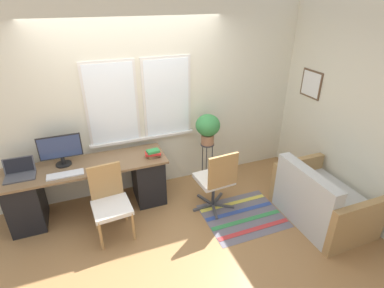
{
  "coord_description": "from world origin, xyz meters",
  "views": [
    {
      "loc": [
        -0.69,
        -3.35,
        2.76
      ],
      "look_at": [
        0.65,
        0.15,
        0.86
      ],
      "focal_mm": 28.0,
      "sensor_mm": 36.0,
      "label": 1
    }
  ],
  "objects_px": {
    "office_chair_swivel": "(216,179)",
    "couch_loveseat": "(320,202)",
    "book_stack": "(153,153)",
    "laptop": "(20,173)",
    "desk_chair_wooden": "(110,201)",
    "keyboard": "(65,175)",
    "monitor": "(61,150)",
    "plant_stand": "(207,151)",
    "mouse": "(89,170)",
    "potted_plant": "(208,127)"
  },
  "relations": [
    {
      "from": "office_chair_swivel",
      "to": "couch_loveseat",
      "type": "relative_size",
      "value": 0.79
    },
    {
      "from": "desk_chair_wooden",
      "to": "mouse",
      "type": "bearing_deg",
      "value": 112.89
    },
    {
      "from": "laptop",
      "to": "book_stack",
      "type": "bearing_deg",
      "value": -3.71
    },
    {
      "from": "monitor",
      "to": "book_stack",
      "type": "xyz_separation_m",
      "value": [
        1.15,
        -0.22,
        -0.17
      ]
    },
    {
      "from": "keyboard",
      "to": "office_chair_swivel",
      "type": "relative_size",
      "value": 0.46
    },
    {
      "from": "laptop",
      "to": "mouse",
      "type": "height_order",
      "value": "laptop"
    },
    {
      "from": "monitor",
      "to": "couch_loveseat",
      "type": "distance_m",
      "value": 3.46
    },
    {
      "from": "office_chair_swivel",
      "to": "plant_stand",
      "type": "bearing_deg",
      "value": -106.28
    },
    {
      "from": "keyboard",
      "to": "mouse",
      "type": "xyz_separation_m",
      "value": [
        0.29,
        -0.01,
        0.01
      ]
    },
    {
      "from": "mouse",
      "to": "plant_stand",
      "type": "relative_size",
      "value": 0.09
    },
    {
      "from": "keyboard",
      "to": "book_stack",
      "type": "height_order",
      "value": "book_stack"
    },
    {
      "from": "laptop",
      "to": "couch_loveseat",
      "type": "relative_size",
      "value": 0.29
    },
    {
      "from": "book_stack",
      "to": "plant_stand",
      "type": "relative_size",
      "value": 0.32
    },
    {
      "from": "office_chair_swivel",
      "to": "mouse",
      "type": "bearing_deg",
      "value": -18.83
    },
    {
      "from": "desk_chair_wooden",
      "to": "plant_stand",
      "type": "xyz_separation_m",
      "value": [
        1.55,
        0.56,
        0.12
      ]
    },
    {
      "from": "mouse",
      "to": "plant_stand",
      "type": "height_order",
      "value": "mouse"
    },
    {
      "from": "monitor",
      "to": "book_stack",
      "type": "bearing_deg",
      "value": -10.91
    },
    {
      "from": "laptop",
      "to": "plant_stand",
      "type": "bearing_deg",
      "value": 0.8
    },
    {
      "from": "monitor",
      "to": "couch_loveseat",
      "type": "bearing_deg",
      "value": -24.44
    },
    {
      "from": "desk_chair_wooden",
      "to": "couch_loveseat",
      "type": "height_order",
      "value": "desk_chair_wooden"
    },
    {
      "from": "monitor",
      "to": "mouse",
      "type": "distance_m",
      "value": 0.47
    },
    {
      "from": "plant_stand",
      "to": "potted_plant",
      "type": "height_order",
      "value": "potted_plant"
    },
    {
      "from": "laptop",
      "to": "office_chair_swivel",
      "type": "distance_m",
      "value": 2.48
    },
    {
      "from": "couch_loveseat",
      "to": "plant_stand",
      "type": "bearing_deg",
      "value": 38.75
    },
    {
      "from": "laptop",
      "to": "keyboard",
      "type": "bearing_deg",
      "value": -18.2
    },
    {
      "from": "couch_loveseat",
      "to": "desk_chair_wooden",
      "type": "bearing_deg",
      "value": 73.7
    },
    {
      "from": "laptop",
      "to": "office_chair_swivel",
      "type": "xyz_separation_m",
      "value": [
        2.39,
        -0.6,
        -0.28
      ]
    },
    {
      "from": "mouse",
      "to": "potted_plant",
      "type": "height_order",
      "value": "potted_plant"
    },
    {
      "from": "book_stack",
      "to": "laptop",
      "type": "bearing_deg",
      "value": 176.29
    },
    {
      "from": "desk_chair_wooden",
      "to": "monitor",
      "type": "bearing_deg",
      "value": 122.42
    },
    {
      "from": "plant_stand",
      "to": "couch_loveseat",
      "type": "bearing_deg",
      "value": -51.25
    },
    {
      "from": "keyboard",
      "to": "couch_loveseat",
      "type": "distance_m",
      "value": 3.3
    },
    {
      "from": "couch_loveseat",
      "to": "mouse",
      "type": "bearing_deg",
      "value": 68.34
    },
    {
      "from": "keyboard",
      "to": "couch_loveseat",
      "type": "relative_size",
      "value": 0.37
    },
    {
      "from": "laptop",
      "to": "monitor",
      "type": "xyz_separation_m",
      "value": [
        0.5,
        0.12,
        0.17
      ]
    },
    {
      "from": "keyboard",
      "to": "couch_loveseat",
      "type": "xyz_separation_m",
      "value": [
        3.07,
        -1.12,
        -0.46
      ]
    },
    {
      "from": "plant_stand",
      "to": "book_stack",
      "type": "bearing_deg",
      "value": -170.78
    },
    {
      "from": "book_stack",
      "to": "potted_plant",
      "type": "relative_size",
      "value": 0.49
    },
    {
      "from": "book_stack",
      "to": "desk_chair_wooden",
      "type": "relative_size",
      "value": 0.25
    },
    {
      "from": "laptop",
      "to": "keyboard",
      "type": "xyz_separation_m",
      "value": [
        0.52,
        -0.17,
        -0.04
      ]
    },
    {
      "from": "keyboard",
      "to": "potted_plant",
      "type": "bearing_deg",
      "value": 5.82
    },
    {
      "from": "monitor",
      "to": "office_chair_swivel",
      "type": "distance_m",
      "value": 2.07
    },
    {
      "from": "laptop",
      "to": "desk_chair_wooden",
      "type": "xyz_separation_m",
      "value": [
        0.98,
        -0.53,
        -0.31
      ]
    },
    {
      "from": "book_stack",
      "to": "couch_loveseat",
      "type": "distance_m",
      "value": 2.33
    },
    {
      "from": "desk_chair_wooden",
      "to": "potted_plant",
      "type": "distance_m",
      "value": 1.73
    },
    {
      "from": "mouse",
      "to": "monitor",
      "type": "bearing_deg",
      "value": 135.54
    },
    {
      "from": "laptop",
      "to": "potted_plant",
      "type": "xyz_separation_m",
      "value": [
        2.53,
        0.04,
        0.21
      ]
    },
    {
      "from": "monitor",
      "to": "keyboard",
      "type": "relative_size",
      "value": 1.21
    },
    {
      "from": "monitor",
      "to": "plant_stand",
      "type": "xyz_separation_m",
      "value": [
        2.03,
        -0.08,
        -0.37
      ]
    },
    {
      "from": "mouse",
      "to": "desk_chair_wooden",
      "type": "relative_size",
      "value": 0.07
    }
  ]
}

